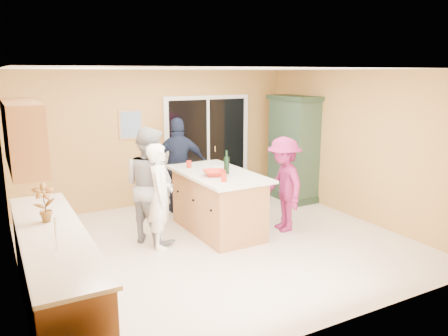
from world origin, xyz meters
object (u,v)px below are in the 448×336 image
woman_navy (179,165)px  woman_magenta (284,184)px  kitchen_island (218,204)px  woman_grey (150,185)px  woman_white (160,196)px  green_hutch (293,149)px

woman_navy → woman_magenta: 2.06m
kitchen_island → woman_magenta: size_ratio=1.23×
woman_grey → woman_magenta: bearing=-131.1°
woman_white → woman_grey: (-0.06, 0.29, 0.11)m
woman_white → woman_magenta: 2.03m
kitchen_island → green_hutch: bearing=22.0°
woman_navy → kitchen_island: bearing=109.4°
kitchen_island → woman_navy: size_ratio=1.08×
woman_magenta → kitchen_island: bearing=-104.8°
green_hutch → woman_magenta: (-1.27, -1.42, -0.25)m
green_hutch → woman_grey: 3.44m
kitchen_island → woman_navy: bearing=94.3°
woman_white → green_hutch: bearing=-46.4°
woman_white → woman_magenta: (2.01, -0.29, -0.01)m
woman_grey → woman_navy: size_ratio=1.01×
woman_grey → woman_magenta: (2.07, -0.58, -0.11)m
kitchen_island → woman_white: woman_white is taller
woman_grey → kitchen_island: bearing=-122.3°
woman_navy → woman_magenta: bearing=136.3°
kitchen_island → woman_magenta: 1.12m
woman_navy → woman_magenta: (1.10, -1.73, -0.10)m
kitchen_island → green_hutch: (2.24, 0.97, 0.56)m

